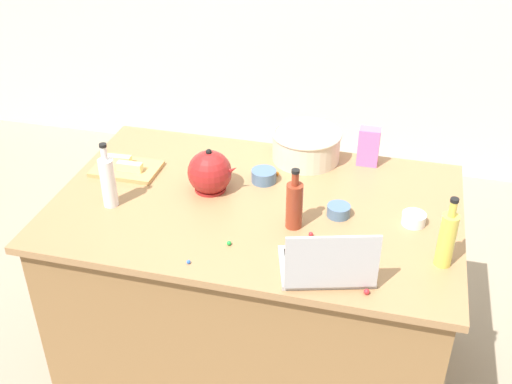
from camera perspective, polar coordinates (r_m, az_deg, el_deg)
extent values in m
plane|color=gray|center=(3.06, 0.00, -15.23)|extent=(12.00, 12.00, 0.00)
cube|color=olive|center=(2.75, 0.00, -9.10)|extent=(1.54, 0.95, 0.87)
cube|color=#9E754C|center=(2.48, 0.00, -1.27)|extent=(1.60, 1.01, 0.03)
cube|color=#B7B7BC|center=(2.15, 6.35, -6.75)|extent=(0.36, 0.30, 0.02)
cube|color=black|center=(2.15, 6.34, -6.37)|extent=(0.30, 0.22, 0.00)
cube|color=#B7B7BC|center=(1.99, 6.96, -6.39)|extent=(0.29, 0.09, 0.20)
cube|color=#333842|center=(2.00, 6.94, -6.28)|extent=(0.26, 0.08, 0.18)
cylinder|color=beige|center=(2.76, 4.60, 4.18)|extent=(0.30, 0.30, 0.13)
cylinder|color=black|center=(2.75, 4.61, 4.29)|extent=(0.24, 0.24, 0.11)
torus|color=beige|center=(2.73, 4.66, 5.34)|extent=(0.31, 0.31, 0.02)
cylinder|color=maroon|center=(2.29, 3.51, -1.28)|extent=(0.06, 0.06, 0.18)
cylinder|color=maroon|center=(2.23, 3.61, 1.20)|extent=(0.03, 0.03, 0.05)
cylinder|color=black|center=(2.22, 3.64, 1.90)|extent=(0.03, 0.03, 0.01)
cylinder|color=white|center=(2.47, -13.33, 0.82)|extent=(0.06, 0.06, 0.20)
cylinder|color=white|center=(2.41, -13.71, 3.44)|extent=(0.02, 0.02, 0.06)
cylinder|color=black|center=(2.39, -13.82, 4.16)|extent=(0.03, 0.03, 0.01)
cylinder|color=#DBC64C|center=(2.20, 17.00, -4.25)|extent=(0.06, 0.06, 0.20)
cylinder|color=#DBC64C|center=(2.13, 17.54, -1.48)|extent=(0.02, 0.02, 0.06)
cylinder|color=black|center=(2.11, 17.69, -0.71)|extent=(0.03, 0.03, 0.01)
cylinder|color=maroon|center=(2.56, -4.19, 0.36)|extent=(0.13, 0.13, 0.01)
sphere|color=maroon|center=(2.52, -4.25, 1.81)|extent=(0.18, 0.18, 0.18)
cone|color=maroon|center=(2.49, -2.40, 1.93)|extent=(0.08, 0.03, 0.07)
sphere|color=black|center=(2.48, -4.34, 3.67)|extent=(0.02, 0.02, 0.02)
cube|color=tan|center=(2.74, -11.72, 2.09)|extent=(0.28, 0.19, 0.02)
cube|color=#F4E58C|center=(2.70, -11.46, 2.29)|extent=(0.11, 0.04, 0.04)
cube|color=#F4E58C|center=(2.76, -12.43, 2.91)|extent=(0.11, 0.04, 0.04)
cylinder|color=slate|center=(2.60, 0.71, 1.48)|extent=(0.10, 0.10, 0.05)
cylinder|color=white|center=(2.41, 14.20, -2.40)|extent=(0.09, 0.09, 0.04)
cylinder|color=slate|center=(2.41, 7.55, -1.70)|extent=(0.09, 0.09, 0.04)
cube|color=pink|center=(2.74, 10.24, 4.10)|extent=(0.09, 0.06, 0.17)
sphere|color=red|center=(2.29, 5.03, -3.85)|extent=(0.02, 0.02, 0.02)
sphere|color=green|center=(2.24, -2.48, -4.68)|extent=(0.02, 0.02, 0.02)
sphere|color=red|center=(2.07, 10.07, -8.95)|extent=(0.02, 0.02, 0.02)
sphere|color=blue|center=(2.17, -6.18, -6.36)|extent=(0.01, 0.01, 0.01)
sphere|color=orange|center=(2.40, 3.24, -2.01)|extent=(0.02, 0.02, 0.02)
sphere|color=yellow|center=(2.41, 16.86, -3.41)|extent=(0.01, 0.01, 0.01)
sphere|color=orange|center=(2.65, 1.93, 1.68)|extent=(0.02, 0.02, 0.02)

